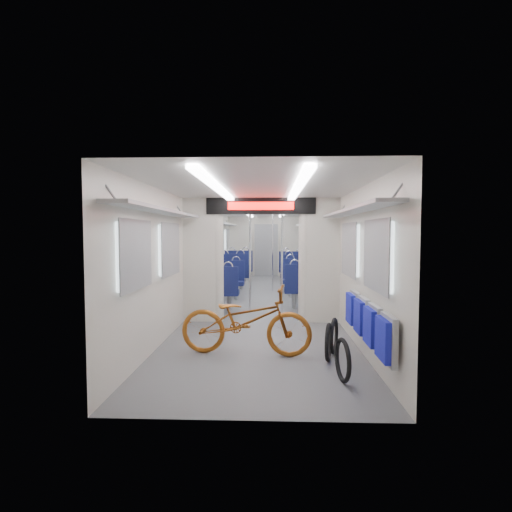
{
  "coord_description": "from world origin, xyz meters",
  "views": [
    {
      "loc": [
        0.19,
        -9.42,
        1.65
      ],
      "look_at": [
        -0.12,
        -1.3,
        1.19
      ],
      "focal_mm": 28.0,
      "sensor_mm": 36.0,
      "label": 1
    }
  ],
  "objects_px": {
    "seat_bay_far_left": "(236,267)",
    "stanchion_far_left": "(251,251)",
    "seat_bay_near_right": "(302,280)",
    "stanchion_far_right": "(273,251)",
    "seat_bay_near_left": "(222,282)",
    "bike_hoop_a": "(343,362)",
    "stanchion_near_right": "(282,258)",
    "bike_hoop_c": "(334,338)",
    "bicycle": "(246,320)",
    "flip_bench": "(367,321)",
    "bike_hoop_b": "(328,344)",
    "seat_bay_far_right": "(295,268)",
    "stanchion_near_left": "(250,258)"
  },
  "relations": [
    {
      "from": "bike_hoop_a",
      "to": "stanchion_near_left",
      "type": "relative_size",
      "value": 0.22
    },
    {
      "from": "bike_hoop_b",
      "to": "stanchion_far_left",
      "type": "height_order",
      "value": "stanchion_far_left"
    },
    {
      "from": "flip_bench",
      "to": "stanchion_far_right",
      "type": "xyz_separation_m",
      "value": [
        -1.12,
        6.52,
        0.57
      ]
    },
    {
      "from": "bike_hoop_c",
      "to": "stanchion_far_left",
      "type": "height_order",
      "value": "stanchion_far_left"
    },
    {
      "from": "seat_bay_near_left",
      "to": "seat_bay_far_left",
      "type": "relative_size",
      "value": 0.85
    },
    {
      "from": "bike_hoop_b",
      "to": "stanchion_far_left",
      "type": "xyz_separation_m",
      "value": [
        -1.33,
        6.3,
        0.93
      ]
    },
    {
      "from": "bicycle",
      "to": "stanchion_near_left",
      "type": "distance_m",
      "value": 2.88
    },
    {
      "from": "seat_bay_near_right",
      "to": "stanchion_far_right",
      "type": "height_order",
      "value": "stanchion_far_right"
    },
    {
      "from": "bike_hoop_b",
      "to": "bike_hoop_c",
      "type": "height_order",
      "value": "same"
    },
    {
      "from": "seat_bay_near_left",
      "to": "stanchion_far_left",
      "type": "bearing_deg",
      "value": 76.69
    },
    {
      "from": "bike_hoop_c",
      "to": "stanchion_far_right",
      "type": "relative_size",
      "value": 0.22
    },
    {
      "from": "stanchion_near_left",
      "to": "stanchion_far_left",
      "type": "bearing_deg",
      "value": 92.69
    },
    {
      "from": "seat_bay_far_left",
      "to": "stanchion_far_left",
      "type": "bearing_deg",
      "value": -67.13
    },
    {
      "from": "bicycle",
      "to": "flip_bench",
      "type": "bearing_deg",
      "value": -101.66
    },
    {
      "from": "flip_bench",
      "to": "bike_hoop_b",
      "type": "xyz_separation_m",
      "value": [
        -0.42,
        0.25,
        -0.36
      ]
    },
    {
      "from": "bike_hoop_c",
      "to": "seat_bay_near_left",
      "type": "height_order",
      "value": "seat_bay_near_left"
    },
    {
      "from": "bike_hoop_b",
      "to": "seat_bay_far_left",
      "type": "bearing_deg",
      "value": 103.85
    },
    {
      "from": "bike_hoop_a",
      "to": "seat_bay_far_right",
      "type": "distance_m",
      "value": 8.16
    },
    {
      "from": "seat_bay_near_right",
      "to": "flip_bench",
      "type": "bearing_deg",
      "value": -84.91
    },
    {
      "from": "bike_hoop_b",
      "to": "stanchion_near_right",
      "type": "height_order",
      "value": "stanchion_near_right"
    },
    {
      "from": "bike_hoop_a",
      "to": "seat_bay_near_left",
      "type": "xyz_separation_m",
      "value": [
        -1.92,
        4.75,
        0.31
      ]
    },
    {
      "from": "bike_hoop_a",
      "to": "stanchion_near_left",
      "type": "bearing_deg",
      "value": 108.08
    },
    {
      "from": "bike_hoop_b",
      "to": "stanchion_far_right",
      "type": "height_order",
      "value": "stanchion_far_right"
    },
    {
      "from": "bike_hoop_c",
      "to": "stanchion_near_left",
      "type": "xyz_separation_m",
      "value": [
        -1.3,
        2.72,
        0.93
      ]
    },
    {
      "from": "stanchion_far_right",
      "to": "stanchion_far_left",
      "type": "bearing_deg",
      "value": 177.32
    },
    {
      "from": "bike_hoop_c",
      "to": "seat_bay_near_right",
      "type": "relative_size",
      "value": 0.24
    },
    {
      "from": "stanchion_far_right",
      "to": "seat_bay_near_left",
      "type": "bearing_deg",
      "value": -117.54
    },
    {
      "from": "bicycle",
      "to": "stanchion_near_left",
      "type": "xyz_separation_m",
      "value": [
        -0.09,
        2.8,
        0.68
      ]
    },
    {
      "from": "bike_hoop_a",
      "to": "stanchion_near_right",
      "type": "relative_size",
      "value": 0.22
    },
    {
      "from": "seat_bay_near_right",
      "to": "stanchion_far_left",
      "type": "relative_size",
      "value": 0.9
    },
    {
      "from": "stanchion_near_right",
      "to": "stanchion_far_left",
      "type": "xyz_separation_m",
      "value": [
        -0.81,
        3.29,
        0.0
      ]
    },
    {
      "from": "bicycle",
      "to": "bike_hoop_a",
      "type": "bearing_deg",
      "value": -123.94
    },
    {
      "from": "bike_hoop_c",
      "to": "stanchion_far_right",
      "type": "bearing_deg",
      "value": 97.86
    },
    {
      "from": "bike_hoop_b",
      "to": "bike_hoop_c",
      "type": "xyz_separation_m",
      "value": [
        0.12,
        0.32,
        0.0
      ]
    },
    {
      "from": "stanchion_near_right",
      "to": "stanchion_far_left",
      "type": "height_order",
      "value": "same"
    },
    {
      "from": "bike_hoop_c",
      "to": "stanchion_far_left",
      "type": "relative_size",
      "value": 0.22
    },
    {
      "from": "stanchion_near_right",
      "to": "seat_bay_near_right",
      "type": "bearing_deg",
      "value": 70.05
    },
    {
      "from": "bike_hoop_b",
      "to": "stanchion_near_right",
      "type": "xyz_separation_m",
      "value": [
        -0.52,
        3.0,
        0.93
      ]
    },
    {
      "from": "stanchion_near_left",
      "to": "bike_hoop_b",
      "type": "bearing_deg",
      "value": -68.85
    },
    {
      "from": "flip_bench",
      "to": "seat_bay_far_right",
      "type": "height_order",
      "value": "seat_bay_far_right"
    },
    {
      "from": "flip_bench",
      "to": "seat_bay_far_left",
      "type": "relative_size",
      "value": 0.9
    },
    {
      "from": "bicycle",
      "to": "stanchion_far_left",
      "type": "distance_m",
      "value": 6.1
    },
    {
      "from": "stanchion_near_left",
      "to": "stanchion_near_right",
      "type": "distance_m",
      "value": 0.66
    },
    {
      "from": "seat_bay_near_right",
      "to": "stanchion_near_right",
      "type": "relative_size",
      "value": 0.9
    },
    {
      "from": "bike_hoop_a",
      "to": "stanchion_near_left",
      "type": "height_order",
      "value": "stanchion_near_left"
    },
    {
      "from": "bicycle",
      "to": "stanchion_far_left",
      "type": "xyz_separation_m",
      "value": [
        -0.24,
        6.05,
        0.68
      ]
    },
    {
      "from": "seat_bay_near_left",
      "to": "seat_bay_far_right",
      "type": "distance_m",
      "value": 3.88
    },
    {
      "from": "bicycle",
      "to": "bike_hoop_b",
      "type": "relative_size",
      "value": 3.61
    },
    {
      "from": "bicycle",
      "to": "bike_hoop_c",
      "type": "distance_m",
      "value": 1.24
    },
    {
      "from": "seat_bay_far_right",
      "to": "stanchion_far_left",
      "type": "relative_size",
      "value": 0.98
    }
  ]
}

